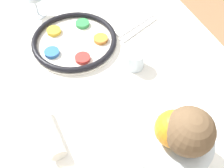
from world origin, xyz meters
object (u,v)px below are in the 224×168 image
at_px(orange_fruit, 174,129).
at_px(cup_near, 135,60).
at_px(napkin_roll, 49,132).
at_px(seder_plate, 74,41).
at_px(coconut, 189,131).
at_px(fruit_stand, 170,142).

bearing_deg(orange_fruit, cup_near, 167.70).
bearing_deg(napkin_roll, cup_near, 114.57).
xyz_separation_m(seder_plate, coconut, (0.55, 0.11, 0.17)).
distance_m(seder_plate, fruit_stand, 0.54).
relative_size(fruit_stand, napkin_roll, 1.24).
height_order(seder_plate, cup_near, cup_near).
relative_size(seder_plate, cup_near, 4.69).
bearing_deg(orange_fruit, napkin_roll, -124.45).
distance_m(fruit_stand, napkin_roll, 0.33).
distance_m(coconut, napkin_roll, 0.39).
xyz_separation_m(orange_fruit, cup_near, (-0.34, 0.07, -0.14)).
relative_size(coconut, napkin_roll, 0.68).
distance_m(seder_plate, coconut, 0.59).
relative_size(orange_fruit, coconut, 0.78).
bearing_deg(napkin_roll, fruit_stand, 56.28).
bearing_deg(coconut, seder_plate, -168.69).
height_order(seder_plate, coconut, coconut).
bearing_deg(coconut, fruit_stand, -144.55).
bearing_deg(cup_near, napkin_roll, -65.43).
height_order(seder_plate, fruit_stand, fruit_stand).
bearing_deg(napkin_roll, orange_fruit, 55.55).
xyz_separation_m(seder_plate, orange_fruit, (0.53, 0.09, 0.16)).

